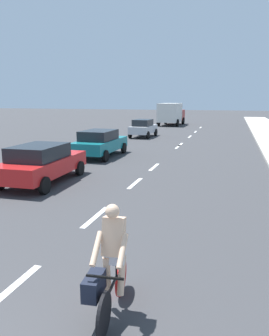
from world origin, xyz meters
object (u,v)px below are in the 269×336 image
(parked_car_silver, at_px, (143,128))
(delivery_truck, at_px, (171,113))
(cyclist, at_px, (109,266))
(parked_car_teal, at_px, (100,142))
(parked_car_red, at_px, (42,162))

(parked_car_silver, distance_m, delivery_truck, 13.97)
(cyclist, bearing_deg, parked_car_teal, -72.39)
(cyclist, xyz_separation_m, parked_car_teal, (-5.76, 13.49, 0.01))
(parked_car_silver, bearing_deg, delivery_truck, 92.05)
(parked_car_teal, xyz_separation_m, parked_car_silver, (-0.20, 10.54, -0.01))
(parked_car_red, bearing_deg, parked_car_silver, 89.33)
(cyclist, distance_m, parked_car_silver, 24.76)
(parked_car_red, distance_m, delivery_truck, 30.93)
(parked_car_red, bearing_deg, parked_car_teal, 89.30)
(cyclist, height_order, parked_car_silver, cyclist)
(delivery_truck, bearing_deg, parked_car_silver, -87.82)
(parked_car_red, distance_m, parked_car_silver, 16.97)
(delivery_truck, bearing_deg, parked_car_red, -87.33)
(cyclist, height_order, parked_car_teal, cyclist)
(cyclist, relative_size, parked_car_teal, 0.40)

